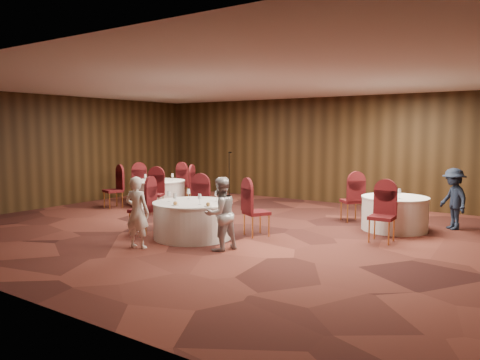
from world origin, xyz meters
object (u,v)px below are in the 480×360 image
Objects in this scene: woman_a at (137,212)px; mic_stand at (229,186)px; woman_b at (220,214)px; table_left at (159,193)px; table_right at (395,213)px; man_c at (453,199)px; table_main at (193,220)px.

mic_stand is at bearing -80.70° from woman_a.
table_left is at bearing -108.05° from woman_b.
table_right is 1.35m from man_c.
table_main is 4.44m from table_right.
table_left is 1.12× the size of man_c.
table_main is 1.21× the size of woman_a.
mic_stand reaches higher than woman_a.
woman_a is at bearing -69.45° from mic_stand.
mic_stand is at bearing 66.40° from table_left.
woman_b is 0.99× the size of man_c.
man_c is (4.51, 5.14, 0.01)m from woman_a.
table_left is at bearing -121.71° from man_c.
table_main is 5.75m from man_c.
mic_stand is 6.44m from woman_a.
table_main is 4.38m from table_left.
woman_b reaches higher than table_right.
mic_stand is 1.14× the size of woman_a.
woman_a is at bearing -82.54° from man_c.
table_main is 1.30m from woman_a.
mic_stand reaches higher than man_c.
table_left is 1.00× the size of mic_stand.
woman_a is 6.84m from man_c.
table_left is 5.54m from woman_b.
table_right is at bearing 165.67° from woman_b.
table_right is at bearing 44.41° from table_main.
table_left is 2.39m from mic_stand.
man_c is at bearing 42.84° from table_main.
woman_a is 1.00× the size of woman_b.
mic_stand reaches higher than woman_b.
table_right is 5.56m from woman_a.
woman_a is (-0.30, -1.23, 0.30)m from table_main.
table_left is at bearing -175.74° from table_right.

